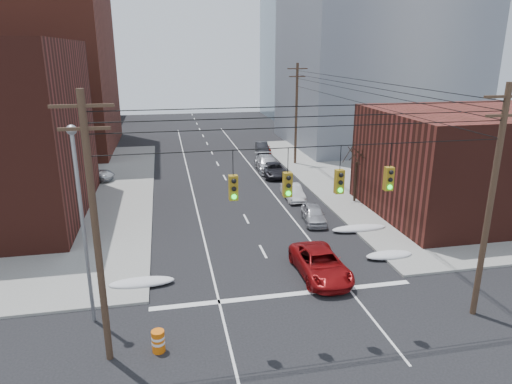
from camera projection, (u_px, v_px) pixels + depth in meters
name	position (u px, v px, depth m)	size (l,w,h in m)	color
ground	(329.00, 379.00, 17.79)	(160.00, 160.00, 0.00)	black
sidewalk_ne	(482.00, 171.00, 48.18)	(40.00, 40.00, 0.15)	gray
building_brick_far	(44.00, 87.00, 80.28)	(22.00, 18.00, 12.00)	#471C15
building_office	(376.00, 48.00, 59.44)	(22.00, 20.00, 25.00)	gray
building_glass	(323.00, 57.00, 84.59)	(20.00, 18.00, 22.00)	gray
building_storefront	(481.00, 163.00, 35.01)	(16.00, 12.00, 8.00)	#471C15
utility_pole_left	(96.00, 229.00, 17.26)	(2.20, 0.28, 11.00)	#473323
utility_pole_right	(491.00, 201.00, 20.50)	(2.20, 0.28, 11.00)	#473323
utility_pole_far	(296.00, 113.00, 49.50)	(2.20, 0.28, 11.00)	#473323
traffic_signals	(314.00, 182.00, 18.46)	(17.00, 0.42, 2.02)	black
street_light	(81.00, 211.00, 19.95)	(0.44, 0.44, 9.32)	gray
bare_tree	(356.00, 176.00, 37.64)	(2.09, 2.20, 4.93)	black
snow_nw	(142.00, 282.00, 24.74)	(3.50, 1.08, 0.42)	silver
snow_ne	(389.00, 255.00, 28.03)	(3.00, 1.08, 0.42)	silver
snow_east_far	(359.00, 228.00, 32.24)	(4.00, 1.08, 0.42)	silver
red_pickup	(320.00, 264.00, 25.69)	(2.46, 5.34, 1.49)	maroon
parked_car_a	(314.00, 214.00, 33.78)	(1.52, 3.77, 1.29)	#B2B2B7
parked_car_b	(293.00, 192.00, 39.04)	(1.34, 3.84, 1.27)	silver
parked_car_c	(274.00, 170.00, 46.19)	(2.21, 4.80, 1.33)	black
parked_car_d	(267.00, 164.00, 48.27)	(2.19, 5.39, 1.56)	#BABABF
parked_car_e	(264.00, 147.00, 57.08)	(1.48, 3.69, 1.26)	maroon
parked_car_f	(262.00, 148.00, 56.64)	(1.41, 4.03, 1.33)	black
lot_car_a	(62.00, 194.00, 37.84)	(1.42, 4.08, 1.34)	white
lot_car_b	(89.00, 174.00, 44.06)	(2.18, 4.74, 1.32)	#ABACB0
lot_car_d	(42.00, 180.00, 42.14)	(1.45, 3.60, 1.23)	#A3A3A7
construction_barrel	(158.00, 341.00, 19.26)	(0.68, 0.68, 0.98)	#DA600B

